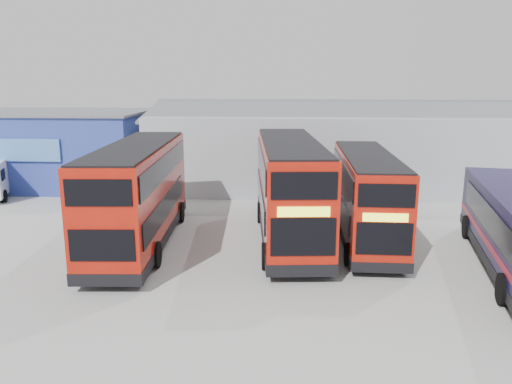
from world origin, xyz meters
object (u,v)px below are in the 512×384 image
object	(u,v)px
office_block	(59,148)
maintenance_shed	(372,146)
double_decker_left	(138,196)
double_decker_right	(366,198)
double_decker_centre	(290,191)

from	to	relation	value
office_block	maintenance_shed	bearing A→B (deg)	5.21
office_block	double_decker_left	bearing A→B (deg)	-53.46
double_decker_left	double_decker_right	bearing A→B (deg)	-175.87
office_block	double_decker_centre	distance (m)	19.76
office_block	double_decker_centre	bearing A→B (deg)	-35.28
maintenance_shed	double_decker_centre	world-z (taller)	maintenance_shed
maintenance_shed	double_decker_left	bearing A→B (deg)	-130.37
double_decker_left	double_decker_right	xyz separation A→B (m)	(10.18, 1.36, -0.25)
double_decker_centre	double_decker_right	world-z (taller)	double_decker_centre
maintenance_shed	double_decker_centre	xyz separation A→B (m)	(-5.87, -13.42, -0.30)
double_decker_left	double_decker_centre	xyz separation A→B (m)	(6.68, 1.34, 0.03)
double_decker_centre	double_decker_right	xyz separation A→B (m)	(3.50, 0.02, -0.29)
office_block	double_decker_right	bearing A→B (deg)	-30.13
maintenance_shed	double_decker_right	bearing A→B (deg)	-100.04
office_block	double_decker_left	distance (m)	15.88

